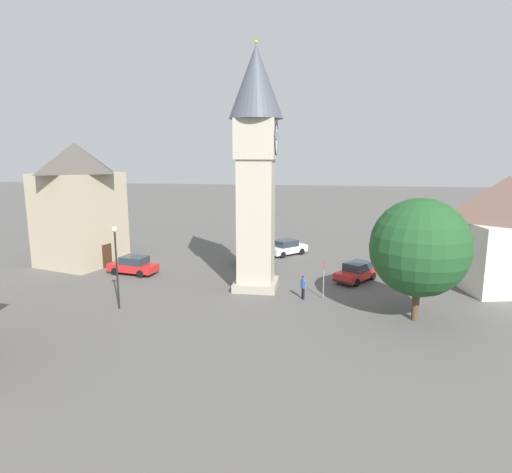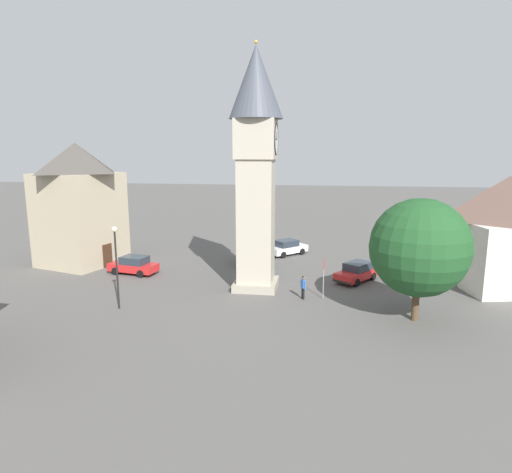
% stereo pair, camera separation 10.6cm
% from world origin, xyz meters
% --- Properties ---
extents(ground_plane, '(200.00, 200.00, 0.00)m').
position_xyz_m(ground_plane, '(0.00, 0.00, 0.00)').
color(ground_plane, '#565451').
extents(clock_tower, '(3.86, 3.86, 17.78)m').
position_xyz_m(clock_tower, '(0.00, 0.00, 10.34)').
color(clock_tower, '#A59C89').
rests_on(clock_tower, ground).
extents(car_blue_kerb, '(4.33, 3.78, 1.53)m').
position_xyz_m(car_blue_kerb, '(-2.99, 7.72, 0.76)').
color(car_blue_kerb, red).
rests_on(car_blue_kerb, ground).
extents(car_silver_kerb, '(2.44, 4.37, 1.53)m').
position_xyz_m(car_silver_kerb, '(-2.40, -10.86, 0.76)').
color(car_silver_kerb, red).
rests_on(car_silver_kerb, ground).
extents(car_red_corner, '(4.35, 2.36, 1.53)m').
position_xyz_m(car_red_corner, '(-7.26, -1.69, 0.76)').
color(car_red_corner, '#236B38').
rests_on(car_red_corner, ground).
extents(car_white_side, '(4.11, 4.11, 1.53)m').
position_xyz_m(car_white_side, '(-11.23, 1.49, 0.76)').
color(car_white_side, white).
rests_on(car_white_side, ground).
extents(pedestrian, '(0.47, 0.39, 1.69)m').
position_xyz_m(pedestrian, '(2.03, 3.66, 1.01)').
color(pedestrian, black).
rests_on(pedestrian, ground).
extents(tree, '(5.97, 5.97, 7.59)m').
position_xyz_m(tree, '(4.97, 10.67, 4.60)').
color(tree, brown).
rests_on(tree, ground).
extents(building_terrace_right, '(9.97, 9.41, 8.46)m').
position_xyz_m(building_terrace_right, '(-3.91, 18.80, 4.33)').
color(building_terrace_right, silver).
rests_on(building_terrace_right, ground).
extents(building_corner_back, '(8.00, 7.81, 10.99)m').
position_xyz_m(building_corner_back, '(-5.06, -16.96, 5.59)').
color(building_corner_back, tan).
rests_on(building_corner_back, ground).
extents(lamp_post, '(0.36, 0.36, 5.53)m').
position_xyz_m(lamp_post, '(5.72, -8.36, 3.65)').
color(lamp_post, black).
rests_on(lamp_post, ground).
extents(road_sign, '(0.60, 0.07, 2.80)m').
position_xyz_m(road_sign, '(1.73, 5.06, 1.90)').
color(road_sign, gray).
rests_on(road_sign, ground).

